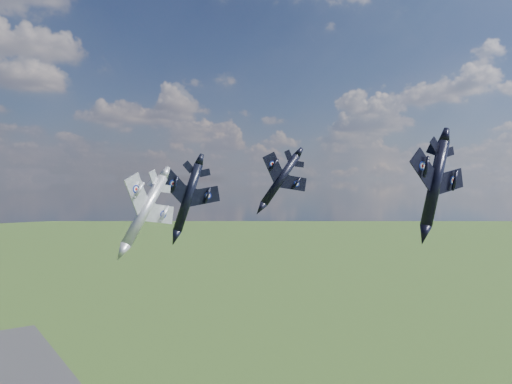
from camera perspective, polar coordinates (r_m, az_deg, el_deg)
jet_lead_navy at (r=86.47m, az=-7.78°, el=-0.62°), size 14.78×18.26×7.04m
jet_right_navy at (r=68.54m, az=19.78°, el=0.94°), size 12.46×16.26×6.44m
jet_high_navy at (r=98.61m, az=2.81°, el=1.43°), size 15.01×18.55×9.64m
jet_left_silver at (r=74.99m, az=-12.58°, el=-2.03°), size 16.34×19.32×9.77m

